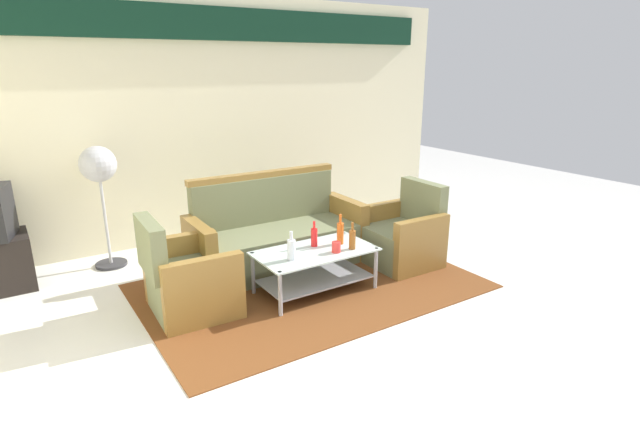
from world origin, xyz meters
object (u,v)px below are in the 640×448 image
bottle_red (314,237)px  pedestal_fan (99,171)px  coffee_table (315,264)px  armchair_left (188,280)px  bottle_clear (291,249)px  bottle_orange (340,233)px  cup (336,247)px  armchair_right (402,237)px  couch (277,238)px  bottle_brown (352,239)px

bottle_red → pedestal_fan: (-1.53, 1.61, 0.51)m
coffee_table → pedestal_fan: (-1.47, 1.71, 0.74)m
armchair_left → bottle_clear: bearing=70.3°
bottle_orange → cup: bottle_orange is taller
bottle_clear → armchair_left: bearing=157.9°
armchair_right → bottle_clear: bearing=97.8°
armchair_left → coffee_table: armchair_left is taller
cup → couch: bearing=99.3°
pedestal_fan → armchair_left: bearing=-76.3°
couch → armchair_left: size_ratio=2.13×
bottle_brown → bottle_orange: 0.18m
armchair_right → bottle_red: bearing=90.5°
coffee_table → bottle_clear: (-0.29, -0.08, 0.24)m
armchair_right → pedestal_fan: size_ratio=0.67×
bottle_clear → armchair_right: bearing=7.2°
armchair_right → coffee_table: bearing=95.6°
coffee_table → pedestal_fan: size_ratio=0.87×
pedestal_fan → bottle_orange: bearing=-43.6°
armchair_left → pedestal_fan: size_ratio=0.67×
armchair_left → coffee_table: 1.15m
bottle_orange → pedestal_fan: 2.50m
couch → coffee_table: 0.74m
bottle_clear → couch: bearing=70.6°
couch → cup: bearing=100.2°
couch → bottle_brown: bearing=110.5°
coffee_table → cup: size_ratio=11.00×
armchair_right → pedestal_fan: 3.17m
armchair_right → cup: armchair_right is taller
bottle_brown → bottle_orange: (-0.01, 0.18, 0.01)m
armchair_right → bottle_clear: size_ratio=3.26×
cup → bottle_orange: bearing=46.1°
couch → armchair_left: (-1.11, -0.48, -0.03)m
armchair_left → bottle_brown: (1.43, -0.41, 0.22)m
bottle_red → cup: size_ratio=2.42×
bottle_brown → bottle_clear: 0.61m
couch → bottle_orange: bearing=114.1°
coffee_table → bottle_brown: (0.31, -0.15, 0.24)m
coffee_table → bottle_orange: 0.39m
armchair_left → coffee_table: (1.12, -0.25, -0.02)m
bottle_red → bottle_brown: (0.25, -0.26, 0.00)m
couch → bottle_clear: couch is taller
coffee_table → bottle_orange: size_ratio=3.78×
armchair_right → bottle_orange: size_ratio=2.92×
couch → bottle_red: 0.66m
bottle_brown → pedestal_fan: (-1.78, 1.87, 0.51)m
pedestal_fan → armchair_right: bearing=-31.6°
couch → bottle_clear: bearing=71.5°
coffee_table → bottle_red: bottle_red is taller
armchair_right → bottle_orange: bearing=95.7°
bottle_orange → armchair_left: bearing=170.8°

